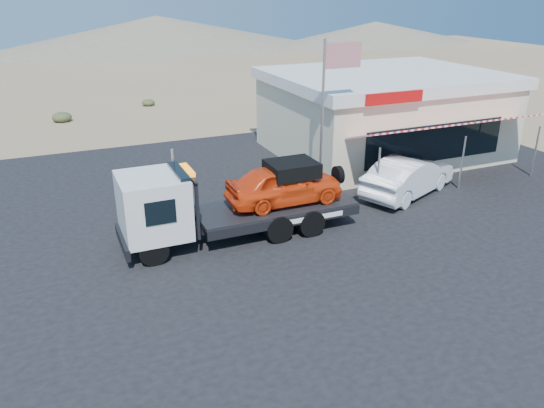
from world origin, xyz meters
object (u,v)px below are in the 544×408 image
at_px(tow_truck, 234,198).
at_px(jerky_store, 383,113).
at_px(flagpole, 328,103).
at_px(white_sedan, 408,176).

distance_m(tow_truck, jerky_store, 11.68).
distance_m(jerky_store, flagpole, 7.36).
bearing_deg(jerky_store, tow_truck, -147.86).
xyz_separation_m(tow_truck, white_sedan, (7.53, 0.84, -0.61)).
bearing_deg(white_sedan, tow_truck, 72.99).
relative_size(jerky_store, flagpole, 1.73).
relative_size(tow_truck, jerky_store, 0.74).
xyz_separation_m(tow_truck, flagpole, (4.31, 1.73, 2.38)).
bearing_deg(tow_truck, flagpole, 21.87).
distance_m(tow_truck, flagpole, 5.22).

